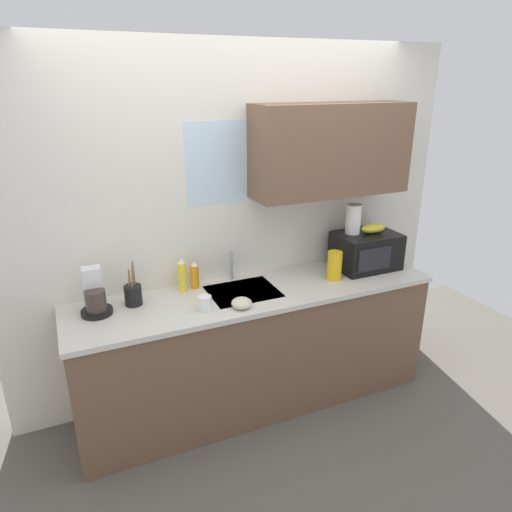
% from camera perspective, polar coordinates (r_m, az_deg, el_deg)
% --- Properties ---
extents(kitchen_wall_assembly, '(3.30, 0.42, 2.50)m').
position_cam_1_polar(kitchen_wall_assembly, '(3.36, -0.01, 5.51)').
color(kitchen_wall_assembly, silver).
rests_on(kitchen_wall_assembly, ground).
extents(counter_unit, '(2.53, 0.63, 0.90)m').
position_cam_1_polar(counter_unit, '(3.42, -0.03, -10.92)').
color(counter_unit, brown).
rests_on(counter_unit, ground).
extents(sink_faucet, '(0.03, 0.03, 0.22)m').
position_cam_1_polar(sink_faucet, '(3.34, -3.03, -1.14)').
color(sink_faucet, '#B2B5BA').
rests_on(sink_faucet, counter_unit).
extents(microwave, '(0.46, 0.35, 0.27)m').
position_cam_1_polar(microwave, '(3.64, 13.20, 0.65)').
color(microwave, black).
rests_on(microwave, counter_unit).
extents(banana_bunch, '(0.20, 0.11, 0.07)m').
position_cam_1_polar(banana_bunch, '(3.61, 14.05, 3.30)').
color(banana_bunch, gold).
rests_on(banana_bunch, microwave).
extents(paper_towel_roll, '(0.11, 0.11, 0.22)m').
position_cam_1_polar(paper_towel_roll, '(3.54, 11.73, 4.41)').
color(paper_towel_roll, white).
rests_on(paper_towel_roll, microwave).
extents(coffee_maker, '(0.19, 0.21, 0.28)m').
position_cam_1_polar(coffee_maker, '(3.04, -18.98, -4.68)').
color(coffee_maker, black).
rests_on(coffee_maker, counter_unit).
extents(dish_soap_bottle_orange, '(0.06, 0.06, 0.20)m').
position_cam_1_polar(dish_soap_bottle_orange, '(3.24, -7.47, -2.33)').
color(dish_soap_bottle_orange, orange).
rests_on(dish_soap_bottle_orange, counter_unit).
extents(dish_soap_bottle_yellow, '(0.06, 0.06, 0.24)m').
position_cam_1_polar(dish_soap_bottle_yellow, '(3.19, -8.96, -2.36)').
color(dish_soap_bottle_yellow, yellow).
rests_on(dish_soap_bottle_yellow, counter_unit).
extents(cereal_canister, '(0.10, 0.10, 0.21)m').
position_cam_1_polar(cereal_canister, '(3.39, 9.50, -1.16)').
color(cereal_canister, gold).
rests_on(cereal_canister, counter_unit).
extents(mug_white, '(0.08, 0.08, 0.09)m').
position_cam_1_polar(mug_white, '(2.94, -6.20, -5.72)').
color(mug_white, white).
rests_on(mug_white, counter_unit).
extents(utensil_crock, '(0.11, 0.11, 0.29)m').
position_cam_1_polar(utensil_crock, '(3.08, -14.69, -4.52)').
color(utensil_crock, black).
rests_on(utensil_crock, counter_unit).
extents(small_bowl, '(0.13, 0.13, 0.06)m').
position_cam_1_polar(small_bowl, '(2.96, -1.76, -5.72)').
color(small_bowl, beige).
rests_on(small_bowl, counter_unit).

